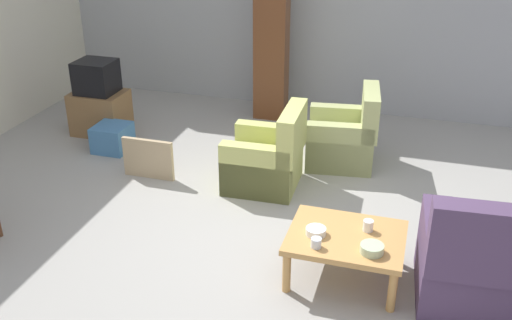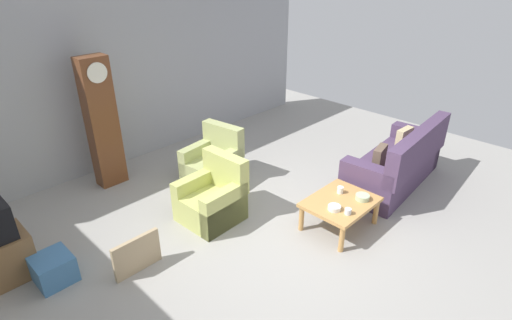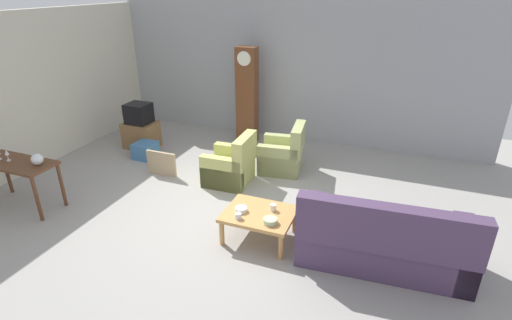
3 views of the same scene
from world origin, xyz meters
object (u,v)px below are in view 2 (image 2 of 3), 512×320
Objects in this scene: grandfather_clock at (102,123)px; cup_blue_rimmed at (348,211)px; coffee_table_wood at (340,204)px; armchair_olive_far at (213,164)px; couch_floral at (397,165)px; cup_white_porcelain at (340,190)px; framed_picture_leaning at (137,255)px; armchair_olive_near at (213,199)px; bowl_white_stacked at (334,208)px; storage_box_blue at (54,269)px; bowl_shallow_green at (362,197)px.

grandfather_clock is 24.26× the size of cup_blue_rimmed.
coffee_table_wood is 0.46× the size of grandfather_clock.
grandfather_clock is at bearing 110.74° from cup_blue_rimmed.
armchair_olive_far reaches higher than cup_blue_rimmed.
couch_floral is 2.35× the size of armchair_olive_far.
cup_blue_rimmed is (-0.37, -0.36, -0.01)m from cup_white_porcelain.
armchair_olive_far is 2.29m from framed_picture_leaning.
armchair_olive_near reaches higher than cup_blue_rimmed.
couch_floral is at bearing 2.33° from bowl_white_stacked.
couch_floral reaches higher than armchair_olive_near.
armchair_olive_near reaches higher than storage_box_blue.
cup_white_porcelain is 0.52m from cup_blue_rimmed.
framed_picture_leaning is at bearing -153.35° from armchair_olive_far.
cup_white_porcelain reaches higher than cup_blue_rimmed.
armchair_olive_far is at bearing 49.15° from armchair_olive_near.
grandfather_clock is at bearing 111.18° from bowl_white_stacked.
bowl_white_stacked is (2.93, -1.82, 0.29)m from storage_box_blue.
armchair_olive_far is at bearing 103.93° from cup_white_porcelain.
coffee_table_wood is at bearing -28.93° from storage_box_blue.
armchair_olive_near is 9.50× the size of cup_white_porcelain.
storage_box_blue is 4.42× the size of cup_white_porcelain.
cup_white_porcelain is at bearing 44.60° from cup_blue_rimmed.
cup_white_porcelain is at bearing -61.98° from grandfather_clock.
grandfather_clock is 4.89× the size of storage_box_blue.
armchair_olive_far is (-2.01, 2.22, -0.05)m from couch_floral.
cup_white_porcelain is at bearing -46.08° from armchair_olive_near.
armchair_olive_near and armchair_olive_far have the same top height.
armchair_olive_far is (0.72, 0.83, 0.00)m from armchair_olive_near.
grandfather_clock is (-3.24, 3.39, 0.70)m from couch_floral.
cup_white_porcelain is at bearing 23.99° from bowl_white_stacked.
armchair_olive_near is 1.77m from coffee_table_wood.
armchair_olive_far reaches higher than storage_box_blue.
coffee_table_wood is 0.31m from bowl_shallow_green.
armchair_olive_far is 2.15× the size of storage_box_blue.
couch_floral is at bearing -46.33° from grandfather_clock.
grandfather_clock is 12.33× the size of bowl_white_stacked.
bowl_shallow_green reaches higher than bowl_white_stacked.
storage_box_blue is at bearing 151.07° from coffee_table_wood.
bowl_white_stacked is (2.17, -1.27, 0.22)m from framed_picture_leaning.
armchair_olive_near is 2.15× the size of storage_box_blue.
cup_blue_rimmed is at bearing -33.95° from storage_box_blue.
armchair_olive_near is 1.87m from cup_blue_rimmed.
cup_white_porcelain reaches higher than storage_box_blue.
bowl_shallow_green is (0.47, -0.13, 0.01)m from bowl_white_stacked.
storage_box_blue is at bearing 148.20° from bowl_white_stacked.
bowl_shallow_green is (2.64, -1.40, 0.22)m from framed_picture_leaning.
armchair_olive_far is 2.86m from storage_box_blue.
cup_white_porcelain is at bearing -26.13° from storage_box_blue.
cup_white_porcelain is at bearing 36.76° from coffee_table_wood.
bowl_shallow_green is (0.44, 0.05, -0.01)m from cup_blue_rimmed.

